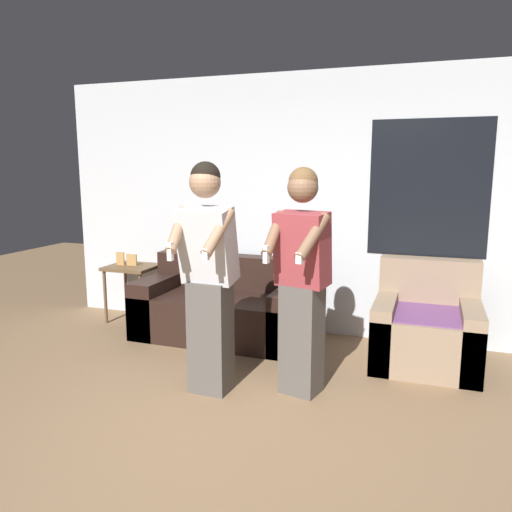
{
  "coord_description": "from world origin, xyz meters",
  "views": [
    {
      "loc": [
        1.13,
        -2.43,
        1.75
      ],
      "look_at": [
        -0.1,
        1.07,
        1.09
      ],
      "focal_mm": 35.0,
      "sensor_mm": 36.0,
      "label": 1
    }
  ],
  "objects_px": {
    "couch": "(225,309)",
    "armchair": "(426,330)",
    "person_left": "(208,276)",
    "person_right": "(302,279)",
    "side_table": "(132,273)"
  },
  "relations": [
    {
      "from": "person_left",
      "to": "person_right",
      "type": "height_order",
      "value": "person_left"
    },
    {
      "from": "couch",
      "to": "side_table",
      "type": "height_order",
      "value": "couch"
    },
    {
      "from": "side_table",
      "to": "person_left",
      "type": "distance_m",
      "value": 2.19
    },
    {
      "from": "armchair",
      "to": "side_table",
      "type": "distance_m",
      "value": 3.23
    },
    {
      "from": "side_table",
      "to": "person_right",
      "type": "height_order",
      "value": "person_right"
    },
    {
      "from": "couch",
      "to": "person_left",
      "type": "relative_size",
      "value": 0.99
    },
    {
      "from": "couch",
      "to": "side_table",
      "type": "bearing_deg",
      "value": 172.0
    },
    {
      "from": "person_left",
      "to": "person_right",
      "type": "xyz_separation_m",
      "value": [
        0.68,
        0.22,
        -0.02
      ]
    },
    {
      "from": "armchair",
      "to": "person_left",
      "type": "bearing_deg",
      "value": -143.01
    },
    {
      "from": "side_table",
      "to": "armchair",
      "type": "bearing_deg",
      "value": -3.91
    },
    {
      "from": "person_left",
      "to": "armchair",
      "type": "bearing_deg",
      "value": 36.99
    },
    {
      "from": "couch",
      "to": "person_left",
      "type": "bearing_deg",
      "value": -72.24
    },
    {
      "from": "couch",
      "to": "armchair",
      "type": "xyz_separation_m",
      "value": [
        1.99,
        -0.05,
        0.01
      ]
    },
    {
      "from": "couch",
      "to": "person_left",
      "type": "height_order",
      "value": "person_left"
    },
    {
      "from": "side_table",
      "to": "person_left",
      "type": "height_order",
      "value": "person_left"
    }
  ]
}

